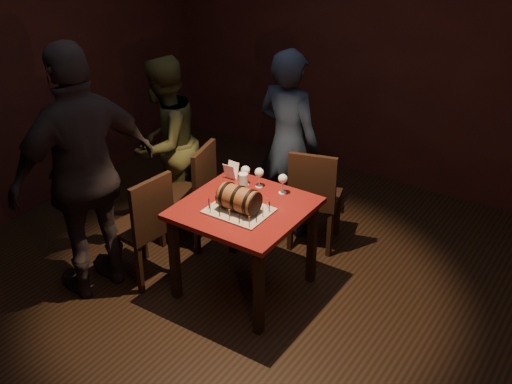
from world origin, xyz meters
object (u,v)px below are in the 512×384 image
wine_glass_left (245,171)px  chair_left_rear (195,190)px  wine_glass_mid (259,173)px  person_back (288,144)px  pub_table (244,219)px  chair_back (314,194)px  pint_of_ale (243,183)px  person_left_front (85,174)px  barrel_cake (239,199)px  chair_left_front (145,223)px  wine_glass_right (283,180)px  person_left_rear (165,143)px

wine_glass_left → chair_left_rear: size_ratio=0.17×
wine_glass_mid → person_back: 0.68m
wine_glass_left → wine_glass_mid: bearing=15.0°
pub_table → wine_glass_left: size_ratio=5.59×
chair_back → pint_of_ale: bearing=-114.8°
wine_glass_mid → chair_back: size_ratio=0.17×
chair_back → person_left_front: bearing=-129.4°
pub_table → barrel_cake: bearing=-81.5°
wine_glass_left → chair_left_rear: 0.65m
barrel_cake → chair_left_front: barrel_cake is taller
person_back → wine_glass_mid: bearing=107.0°
chair_back → person_left_front: person_left_front is taller
chair_left_rear → chair_left_front: 0.64m
pub_table → pint_of_ale: size_ratio=6.00×
wine_glass_mid → chair_left_rear: 0.75m
wine_glass_left → chair_back: 0.71m
wine_glass_left → pub_table: bearing=-57.3°
pint_of_ale → chair_left_rear: (-0.60, 0.14, -0.30)m
wine_glass_right → person_back: 0.73m
wine_glass_right → person_left_front: 1.46m
pub_table → wine_glass_right: (0.13, 0.33, 0.23)m
wine_glass_mid → person_left_front: 1.30m
wine_glass_mid → person_left_rear: bearing=171.2°
chair_left_rear → wine_glass_right: bearing=0.3°
wine_glass_mid → chair_left_front: (-0.64, -0.63, -0.34)m
chair_left_rear → person_left_front: size_ratio=0.47×
pub_table → person_back: (-0.21, 0.98, 0.20)m
barrel_cake → wine_glass_right: size_ratio=2.14×
wine_glass_mid → chair_left_rear: chair_left_rear is taller
wine_glass_right → person_left_rear: (-1.31, 0.16, -0.09)m
wine_glass_right → pint_of_ale: bearing=-152.4°
barrel_cake → wine_glass_left: 0.42m
barrel_cake → wine_glass_right: bearing=73.7°
barrel_cake → person_left_front: size_ratio=0.17×
wine_glass_mid → person_left_front: person_left_front is taller
pub_table → wine_glass_left: 0.41m
chair_back → chair_left_front: same height
wine_glass_mid → person_left_rear: person_left_rear is taller
barrel_cake → pint_of_ale: (-0.15, 0.27, -0.03)m
pub_table → chair_left_front: size_ratio=0.97×
wine_glass_mid → pub_table: bearing=-76.8°
wine_glass_mid → chair_back: chair_back is taller
chair_left_front → person_back: 1.42m
wine_glass_left → wine_glass_right: bearing=7.4°
pint_of_ale → person_back: 0.79m
chair_left_front → person_left_rear: (-0.47, 0.80, 0.26)m
chair_left_rear → barrel_cake: bearing=-28.5°
wine_glass_mid → person_left_front: size_ratio=0.08×
barrel_cake → wine_glass_right: 0.43m
pub_table → chair_back: (0.15, 0.81, -0.12)m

